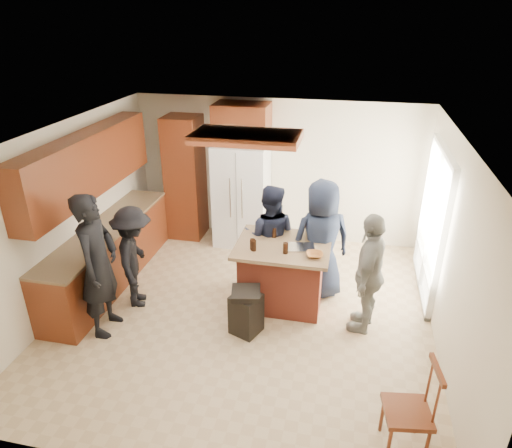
% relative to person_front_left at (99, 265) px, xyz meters
% --- Properties ---
extents(person_front_left, '(0.56, 0.73, 1.90)m').
position_rel_person_front_left_xyz_m(person_front_left, '(0.00, 0.00, 0.00)').
color(person_front_left, black).
rests_on(person_front_left, ground).
extents(person_behind_left, '(0.79, 0.49, 1.62)m').
position_rel_person_front_left_xyz_m(person_behind_left, '(1.89, 1.47, -0.14)').
color(person_behind_left, black).
rests_on(person_behind_left, ground).
extents(person_behind_right, '(1.02, 0.86, 1.77)m').
position_rel_person_front_left_xyz_m(person_behind_right, '(2.63, 1.38, -0.07)').
color(person_behind_right, '#191F32').
rests_on(person_behind_right, ground).
extents(person_side_right, '(0.69, 1.04, 1.64)m').
position_rel_person_front_left_xyz_m(person_side_right, '(3.29, 0.74, -0.13)').
color(person_side_right, gray).
rests_on(person_side_right, ground).
extents(person_counter, '(0.73, 1.05, 1.48)m').
position_rel_person_front_left_xyz_m(person_counter, '(0.16, 0.62, -0.21)').
color(person_counter, black).
rests_on(person_counter, ground).
extents(left_cabinetry, '(0.64, 3.00, 2.30)m').
position_rel_person_front_left_xyz_m(left_cabinetry, '(-0.55, 1.07, 0.00)').
color(left_cabinetry, maroon).
rests_on(left_cabinetry, ground).
extents(back_wall_units, '(1.80, 0.60, 2.45)m').
position_rel_person_front_left_xyz_m(back_wall_units, '(0.36, 2.87, 0.43)').
color(back_wall_units, maroon).
rests_on(back_wall_units, ground).
extents(refrigerator, '(0.90, 0.76, 1.80)m').
position_rel_person_front_left_xyz_m(refrigerator, '(1.14, 2.79, -0.05)').
color(refrigerator, white).
rests_on(refrigerator, ground).
extents(kitchen_island, '(1.28, 1.03, 0.93)m').
position_rel_person_front_left_xyz_m(kitchen_island, '(2.14, 1.07, -0.48)').
color(kitchen_island, '#A53D2A').
rests_on(kitchen_island, ground).
extents(island_items, '(0.98, 0.71, 0.15)m').
position_rel_person_front_left_xyz_m(island_items, '(2.30, 0.96, 0.02)').
color(island_items, silver).
rests_on(island_items, kitchen_island).
extents(trash_bin, '(0.44, 0.44, 0.63)m').
position_rel_person_front_left_xyz_m(trash_bin, '(1.80, 0.31, -0.63)').
color(trash_bin, black).
rests_on(trash_bin, ground).
extents(spindle_chair, '(0.48, 0.48, 0.99)m').
position_rel_person_front_left_xyz_m(spindle_chair, '(3.68, -1.06, -0.50)').
color(spindle_chair, maroon).
rests_on(spindle_chair, ground).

